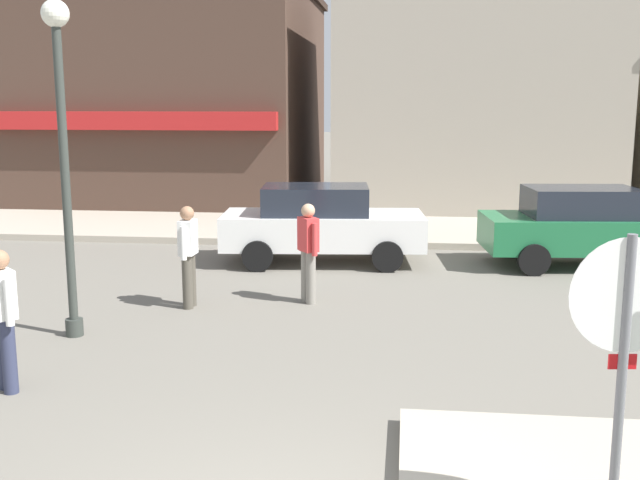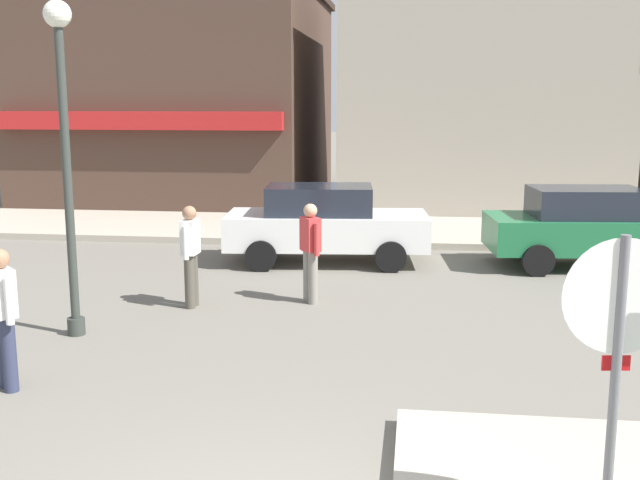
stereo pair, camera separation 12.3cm
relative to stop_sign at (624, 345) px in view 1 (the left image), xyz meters
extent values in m
cube|color=#A89E8C|center=(-2.43, 13.13, -1.44)|extent=(80.00, 4.00, 0.15)
cylinder|color=slate|center=(0.00, -0.01, -0.37)|extent=(0.07, 0.07, 2.30)
cylinder|color=red|center=(0.00, 0.01, 0.35)|extent=(0.76, 0.11, 0.76)
cylinder|color=white|center=(0.00, 0.00, 0.35)|extent=(0.81, 0.11, 0.82)
cube|color=red|center=(0.00, 0.01, -0.13)|extent=(0.20, 0.04, 0.11)
cylinder|color=#333833|center=(-6.05, 4.31, 0.58)|extent=(0.12, 0.12, 4.20)
cylinder|color=#333833|center=(-6.05, 4.31, -1.40)|extent=(0.24, 0.24, 0.24)
sphere|color=white|center=(-6.05, 4.31, 2.79)|extent=(0.36, 0.36, 0.36)
cone|color=#333833|center=(-6.05, 4.31, 2.94)|extent=(0.32, 0.32, 0.18)
cube|color=white|center=(-3.17, 9.52, -0.85)|extent=(4.14, 2.07, 0.66)
cube|color=#1E232D|center=(-3.32, 9.51, -0.24)|extent=(2.20, 1.58, 0.56)
cylinder|color=black|center=(-2.01, 10.49, -1.22)|extent=(0.61, 0.24, 0.60)
cylinder|color=black|center=(-1.85, 8.79, -1.22)|extent=(0.61, 0.24, 0.60)
cylinder|color=black|center=(-4.48, 10.26, -1.22)|extent=(0.61, 0.24, 0.60)
cylinder|color=black|center=(-4.32, 8.56, -1.22)|extent=(0.61, 0.24, 0.60)
cube|color=#1E6B3D|center=(2.03, 9.77, -0.85)|extent=(4.14, 2.06, 0.66)
cube|color=#1E232D|center=(1.88, 9.76, -0.24)|extent=(2.20, 1.58, 0.56)
cylinder|color=black|center=(3.18, 10.73, -1.22)|extent=(0.61, 0.23, 0.60)
cylinder|color=black|center=(0.71, 10.51, -1.22)|extent=(0.61, 0.23, 0.60)
cylinder|color=black|center=(0.87, 8.81, -1.22)|extent=(0.61, 0.23, 0.60)
cylinder|color=#2D334C|center=(-5.98, 2.36, -1.09)|extent=(0.16, 0.16, 0.85)
cylinder|color=#2D334C|center=(-5.85, 2.23, -1.09)|extent=(0.16, 0.16, 0.85)
cube|color=white|center=(-5.91, 2.29, -0.40)|extent=(0.41, 0.41, 0.54)
cylinder|color=white|center=(-5.75, 2.14, -0.45)|extent=(0.13, 0.13, 0.52)
cylinder|color=#4C473D|center=(-4.89, 5.84, -1.09)|extent=(0.16, 0.16, 0.85)
cylinder|color=#4C473D|center=(-4.89, 6.02, -1.09)|extent=(0.16, 0.16, 0.85)
cube|color=white|center=(-4.89, 5.93, -0.40)|extent=(0.23, 0.36, 0.54)
sphere|color=#9E7051|center=(-4.89, 5.93, -0.02)|extent=(0.22, 0.22, 0.22)
cylinder|color=white|center=(-4.89, 5.70, -0.45)|extent=(0.09, 0.09, 0.52)
cylinder|color=white|center=(-4.88, 6.16, -0.45)|extent=(0.09, 0.09, 0.52)
cylinder|color=gray|center=(-3.11, 6.50, -1.09)|extent=(0.16, 0.16, 0.85)
cylinder|color=gray|center=(-3.01, 6.35, -1.09)|extent=(0.16, 0.16, 0.85)
cube|color=#D13838|center=(-3.06, 6.43, -0.40)|extent=(0.38, 0.42, 0.54)
sphere|color=tan|center=(-3.06, 6.43, -0.02)|extent=(0.22, 0.22, 0.22)
cylinder|color=#D13838|center=(-3.19, 6.62, -0.45)|extent=(0.12, 0.12, 0.52)
cylinder|color=#D13838|center=(-2.94, 6.23, -0.45)|extent=(0.12, 0.12, 0.52)
cube|color=#473328|center=(-9.11, 19.86, 1.82)|extent=(8.61, 9.47, 6.68)
cube|color=#B21E1E|center=(-9.11, 14.98, 1.18)|extent=(8.18, 0.40, 0.50)
cube|color=#9E9384|center=(0.37, 18.28, 1.68)|extent=(7.91, 6.40, 6.38)
camera|label=1|loc=(-1.54, -5.20, 1.65)|focal=42.00mm
camera|label=2|loc=(-1.41, -5.19, 1.65)|focal=42.00mm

